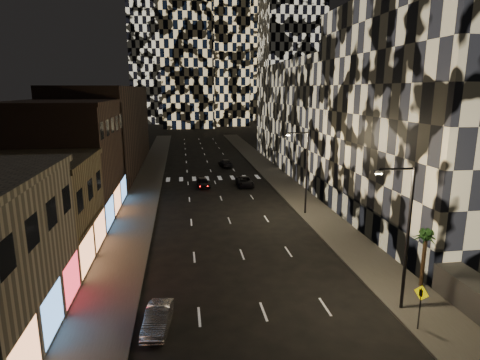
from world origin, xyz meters
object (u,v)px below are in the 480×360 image
object	(u,v)px
car_dark_midlane	(203,182)
ped_sign	(421,300)
car_dark_rightlane	(245,182)
car_dark_oncoming	(225,163)
streetlight_far	(305,167)
car_silver_parked	(158,319)
streetlight_near	(405,229)
palm_tree	(426,240)

from	to	relation	value
car_dark_midlane	ped_sign	xyz separation A→B (m)	(10.23, -36.56, 1.30)
car_dark_rightlane	ped_sign	size ratio (longest dim) A/B	1.75
car_dark_oncoming	car_dark_rightlane	size ratio (longest dim) A/B	0.97
streetlight_far	car_silver_parked	distance (m)	25.22
streetlight_near	streetlight_far	world-z (taller)	same
car_dark_midlane	car_dark_oncoming	xyz separation A→B (m)	(4.84, 15.20, -0.03)
car_silver_parked	car_dark_midlane	world-z (taller)	car_dark_midlane
car_dark_oncoming	car_dark_rightlane	distance (m)	15.42
ped_sign	car_dark_midlane	bearing A→B (deg)	83.60
car_dark_midlane	car_dark_rightlane	bearing A→B (deg)	-7.33
car_dark_oncoming	car_dark_rightlane	bearing A→B (deg)	87.50
car_dark_midlane	streetlight_far	bearing A→B (deg)	-59.75
car_dark_oncoming	car_silver_parked	bearing A→B (deg)	72.76
palm_tree	car_dark_oncoming	bearing A→B (deg)	100.36
car_dark_midlane	car_dark_oncoming	size ratio (longest dim) A/B	0.89
car_dark_midlane	car_dark_rightlane	xyz separation A→B (m)	(5.93, -0.18, -0.03)
streetlight_near	car_dark_oncoming	bearing A→B (deg)	96.28
streetlight_far	palm_tree	xyz separation A→B (m)	(3.15, -17.52, -1.79)
streetlight_far	ped_sign	bearing A→B (deg)	-90.14
streetlight_far	car_dark_midlane	world-z (taller)	streetlight_far
streetlight_near	car_dark_oncoming	size ratio (longest dim) A/B	1.97
car_silver_parked	streetlight_far	bearing A→B (deg)	60.60
car_dark_midlane	car_dark_oncoming	bearing A→B (deg)	66.77
ped_sign	palm_tree	size ratio (longest dim) A/B	0.65
car_dark_oncoming	ped_sign	xyz separation A→B (m)	(5.39, -51.76, 1.33)
streetlight_near	car_silver_parked	size ratio (longest dim) A/B	2.36
car_dark_rightlane	car_dark_oncoming	bearing A→B (deg)	93.21
streetlight_far	car_silver_parked	size ratio (longest dim) A/B	2.36
car_dark_rightlane	palm_tree	xyz separation A→B (m)	(7.50, -31.58, 2.91)
car_dark_oncoming	streetlight_far	bearing A→B (deg)	93.93
ped_sign	palm_tree	distance (m)	5.98
streetlight_near	ped_sign	xyz separation A→B (m)	(-0.06, -2.31, -3.37)
car_silver_parked	car_dark_midlane	size ratio (longest dim) A/B	0.94
palm_tree	car_dark_rightlane	bearing A→B (deg)	103.36
streetlight_far	car_dark_rightlane	distance (m)	15.45
car_silver_parked	car_dark_rightlane	world-z (taller)	car_dark_rightlane
streetlight_near	car_dark_rightlane	xyz separation A→B (m)	(-4.35, 34.06, -4.70)
car_silver_parked	ped_sign	xyz separation A→B (m)	(14.71, -2.42, 1.36)
car_silver_parked	car_dark_oncoming	size ratio (longest dim) A/B	0.84
car_dark_midlane	streetlight_near	bearing A→B (deg)	-78.86
streetlight_far	palm_tree	size ratio (longest dim) A/B	2.18
streetlight_far	car_silver_parked	bearing A→B (deg)	-126.58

